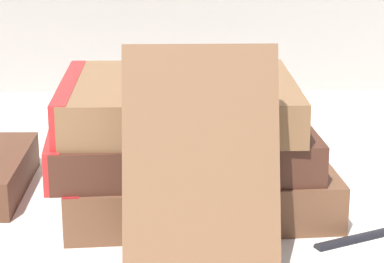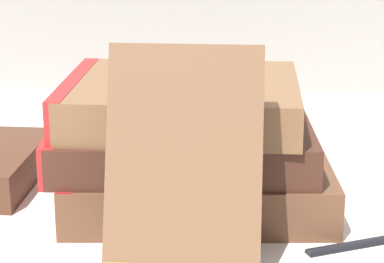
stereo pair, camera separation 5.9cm
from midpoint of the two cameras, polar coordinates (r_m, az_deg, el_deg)
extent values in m
plane|color=silver|center=(0.61, -3.50, -6.45)|extent=(3.00, 3.00, 0.00)
cube|color=brown|center=(0.64, -2.37, -3.39)|extent=(0.21, 0.18, 0.04)
cube|color=maroon|center=(0.64, -10.91, -3.64)|extent=(0.02, 0.16, 0.04)
cube|color=#422319|center=(0.63, -3.82, -0.48)|extent=(0.21, 0.18, 0.03)
cube|color=#B22323|center=(0.64, -12.08, -0.70)|extent=(0.02, 0.16, 0.03)
cube|color=brown|center=(0.62, -3.94, 2.13)|extent=(0.18, 0.15, 0.03)
cube|color=#B22323|center=(0.63, -11.38, 2.03)|extent=(0.01, 0.15, 0.03)
cube|color=brown|center=(0.51, -2.73, -2.32)|extent=(0.10, 0.07, 0.15)
cylinder|color=silver|center=(0.58, -0.10, 3.20)|extent=(0.04, 0.04, 0.01)
torus|color=tan|center=(0.58, -0.10, 3.20)|extent=(0.05, 0.05, 0.01)
sphere|color=tan|center=(0.61, -0.15, 3.74)|extent=(0.01, 0.01, 0.01)
torus|color=#4C3828|center=(0.80, -9.62, -0.67)|extent=(0.05, 0.05, 0.00)
torus|color=#4C3828|center=(0.80, -5.52, -0.41)|extent=(0.05, 0.05, 0.00)
cylinder|color=#4C3828|center=(0.80, -7.56, -0.54)|extent=(0.02, 0.01, 0.00)
camera|label=1|loc=(0.03, -92.81, -0.86)|focal=75.00mm
camera|label=2|loc=(0.03, 87.19, 0.86)|focal=75.00mm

